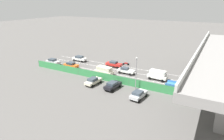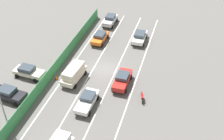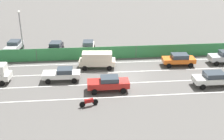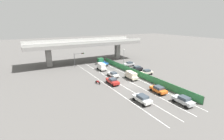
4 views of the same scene
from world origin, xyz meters
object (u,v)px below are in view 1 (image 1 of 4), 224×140
(car_sedan_white, at_px, (126,70))
(parked_sedan_dark, at_px, (113,85))
(parked_wagon_silver, at_px, (138,94))
(traffic_cone, at_px, (101,77))
(car_sedan_silver, at_px, (53,61))
(parked_sedan_cream, at_px, (93,81))
(motorcycle, at_px, (126,64))
(traffic_light, at_px, (200,64))
(car_taxi_orange, at_px, (71,65))
(flatbed_truck_blue, at_px, (185,85))
(car_van_white, at_px, (158,75))
(car_hatchback_white, at_px, (80,58))
(street_lamp, at_px, (136,70))
(car_sedan_red, at_px, (114,64))
(car_van_cream, at_px, (104,70))

(car_sedan_white, relative_size, parked_sedan_dark, 1.00)
(parked_wagon_silver, relative_size, traffic_cone, 6.34)
(car_sedan_silver, distance_m, parked_sedan_cream, 19.52)
(motorcycle, distance_m, traffic_light, 19.72)
(motorcycle, height_order, traffic_cone, motorcycle)
(car_taxi_orange, bearing_deg, flatbed_truck_blue, 89.61)
(car_sedan_silver, height_order, parked_sedan_dark, car_sedan_silver)
(car_van_white, bearing_deg, parked_wagon_silver, -1.76)
(parked_sedan_cream, bearing_deg, car_hatchback_white, -133.13)
(car_van_white, bearing_deg, car_sedan_white, -91.61)
(car_sedan_silver, relative_size, traffic_light, 0.87)
(car_sedan_white, height_order, street_lamp, street_lamp)
(traffic_light, bearing_deg, car_sedan_red, -84.75)
(car_sedan_white, bearing_deg, car_van_cream, -50.72)
(parked_wagon_silver, xyz_separation_m, traffic_cone, (-5.32, -11.62, -0.56))
(parked_sedan_dark, bearing_deg, car_van_cream, -137.24)
(car_taxi_orange, distance_m, flatbed_truck_blue, 30.14)
(car_hatchback_white, distance_m, street_lamp, 25.38)
(parked_sedan_dark, height_order, traffic_cone, parked_sedan_dark)
(car_van_cream, xyz_separation_m, parked_sedan_dark, (6.38, 5.90, -0.30))
(traffic_light, bearing_deg, parked_wagon_silver, -27.66)
(car_sedan_white, bearing_deg, car_van_white, 88.39)
(car_taxi_orange, relative_size, motorcycle, 2.29)
(car_sedan_red, distance_m, motorcycle, 3.92)
(motorcycle, height_order, street_lamp, street_lamp)
(car_sedan_silver, distance_m, parked_sedan_dark, 24.15)
(street_lamp, bearing_deg, parked_wagon_silver, 29.92)
(car_hatchback_white, relative_size, street_lamp, 0.64)
(car_van_white, relative_size, car_sedan_white, 1.06)
(car_taxi_orange, distance_m, car_sedan_red, 11.85)
(car_hatchback_white, height_order, parked_wagon_silver, car_hatchback_white)
(car_van_white, height_order, car_sedan_silver, car_van_white)
(car_taxi_orange, bearing_deg, car_van_white, 97.54)
(car_sedan_silver, bearing_deg, car_van_white, 96.19)
(car_sedan_silver, bearing_deg, car_taxi_orange, 91.34)
(car_sedan_red, xyz_separation_m, traffic_light, (-1.99, 21.66, 2.74))
(car_sedan_silver, relative_size, parked_sedan_cream, 0.99)
(car_van_cream, height_order, flatbed_truck_blue, flatbed_truck_blue)
(car_sedan_silver, relative_size, motorcycle, 2.31)
(parked_sedan_cream, bearing_deg, traffic_cone, -173.31)
(car_hatchback_white, relative_size, motorcycle, 2.32)
(car_van_white, bearing_deg, car_sedan_silver, -83.81)
(parked_sedan_cream, bearing_deg, street_lamp, 104.84)
(flatbed_truck_blue, distance_m, parked_wagon_silver, 10.52)
(car_van_white, xyz_separation_m, parked_sedan_cream, (9.69, -11.49, -0.38))
(car_sedan_silver, bearing_deg, traffic_cone, 82.15)
(car_taxi_orange, distance_m, parked_sedan_cream, 13.58)
(car_sedan_silver, height_order, traffic_light, traffic_light)
(car_van_cream, relative_size, street_lamp, 0.70)
(car_van_cream, xyz_separation_m, traffic_cone, (2.44, 0.57, -0.88))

